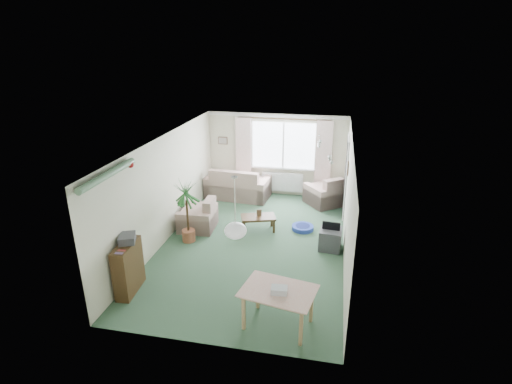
% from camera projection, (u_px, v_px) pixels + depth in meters
% --- Properties ---
extents(ground, '(6.50, 6.50, 0.00)m').
position_uv_depth(ground, '(253.00, 244.00, 9.03)').
color(ground, '#305038').
extents(window, '(1.80, 0.03, 1.30)m').
position_uv_depth(window, '(283.00, 145.00, 11.41)').
color(window, white).
extents(curtain_rod, '(2.60, 0.03, 0.03)m').
position_uv_depth(curtain_rod, '(284.00, 119.00, 11.06)').
color(curtain_rod, black).
extents(curtain_left, '(0.45, 0.08, 2.00)m').
position_uv_depth(curtain_left, '(244.00, 152.00, 11.61)').
color(curtain_left, beige).
extents(curtain_right, '(0.45, 0.08, 2.00)m').
position_uv_depth(curtain_right, '(323.00, 156.00, 11.18)').
color(curtain_right, beige).
extents(radiator, '(1.20, 0.10, 0.55)m').
position_uv_depth(radiator, '(282.00, 182.00, 11.76)').
color(radiator, white).
extents(doorway, '(0.03, 0.95, 2.00)m').
position_uv_depth(doorway, '(346.00, 177.00, 10.31)').
color(doorway, black).
extents(pendant_lamp, '(0.36, 0.36, 0.36)m').
position_uv_depth(pendant_lamp, '(235.00, 231.00, 6.35)').
color(pendant_lamp, white).
extents(tinsel_garland, '(1.60, 1.60, 0.12)m').
position_uv_depth(tinsel_garland, '(108.00, 175.00, 6.47)').
color(tinsel_garland, '#196626').
extents(bauble_cluster_a, '(0.20, 0.20, 0.20)m').
position_uv_depth(bauble_cluster_a, '(319.00, 142.00, 8.81)').
color(bauble_cluster_a, silver).
extents(bauble_cluster_b, '(0.20, 0.20, 0.20)m').
position_uv_depth(bauble_cluster_b, '(331.00, 157.00, 7.66)').
color(bauble_cluster_b, silver).
extents(wall_picture_back, '(0.28, 0.03, 0.22)m').
position_uv_depth(wall_picture_back, '(223.00, 141.00, 11.73)').
color(wall_picture_back, brown).
extents(wall_picture_right, '(0.03, 0.24, 0.30)m').
position_uv_depth(wall_picture_right, '(348.00, 168.00, 9.20)').
color(wall_picture_right, brown).
extents(sofa, '(1.86, 1.08, 0.90)m').
position_uv_depth(sofa, '(238.00, 182.00, 11.58)').
color(sofa, '#C5BB95').
rests_on(sofa, ground).
extents(armchair_corner, '(1.27, 1.26, 0.83)m').
position_uv_depth(armchair_corner, '(325.00, 190.00, 11.09)').
color(armchair_corner, beige).
rests_on(armchair_corner, ground).
extents(armchair_left, '(0.86, 0.91, 0.78)m').
position_uv_depth(armchair_left, '(197.00, 213.00, 9.66)').
color(armchair_left, beige).
rests_on(armchair_left, ground).
extents(coffee_table, '(0.91, 0.68, 0.36)m').
position_uv_depth(coffee_table, '(258.00, 223.00, 9.62)').
color(coffee_table, black).
rests_on(coffee_table, ground).
extents(photo_frame, '(0.12, 0.06, 0.16)m').
position_uv_depth(photo_frame, '(259.00, 213.00, 9.57)').
color(photo_frame, brown).
rests_on(photo_frame, coffee_table).
extents(bookshelf, '(0.32, 0.80, 0.95)m').
position_uv_depth(bookshelf, '(128.00, 268.00, 7.19)').
color(bookshelf, black).
rests_on(bookshelf, ground).
extents(hifi_box, '(0.39, 0.43, 0.14)m').
position_uv_depth(hifi_box, '(127.00, 238.00, 7.09)').
color(hifi_box, '#37373C').
rests_on(hifi_box, bookshelf).
extents(houseplant, '(0.67, 0.67, 1.47)m').
position_uv_depth(houseplant, '(187.00, 212.00, 8.91)').
color(houseplant, '#1E5A1F').
rests_on(houseplant, ground).
extents(dining_table, '(1.15, 0.88, 0.65)m').
position_uv_depth(dining_table, '(278.00, 308.00, 6.35)').
color(dining_table, tan).
rests_on(dining_table, ground).
extents(gift_box, '(0.26, 0.20, 0.12)m').
position_uv_depth(gift_box, '(279.00, 291.00, 6.15)').
color(gift_box, silver).
rests_on(gift_box, dining_table).
extents(tv_cube, '(0.50, 0.54, 0.46)m').
position_uv_depth(tv_cube, '(330.00, 239.00, 8.76)').
color(tv_cube, '#393B3F').
rests_on(tv_cube, ground).
extents(pet_bed, '(0.65, 0.65, 0.10)m').
position_uv_depth(pet_bed, '(303.00, 228.00, 9.69)').
color(pet_bed, '#213B9B').
rests_on(pet_bed, ground).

